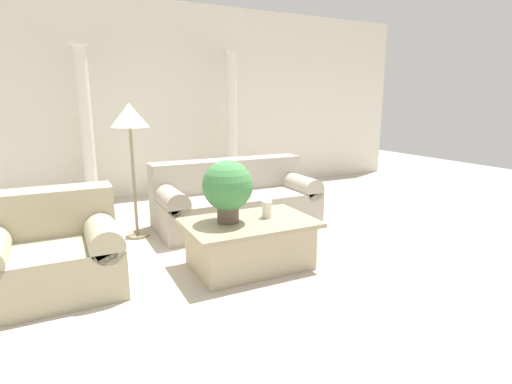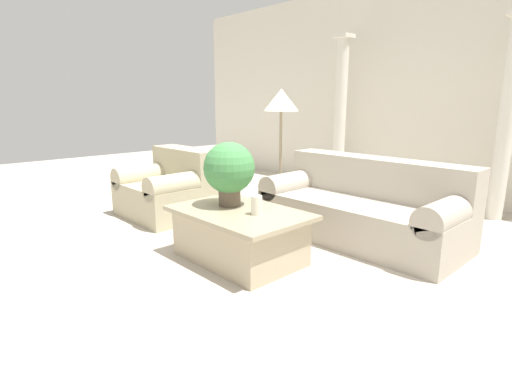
{
  "view_description": "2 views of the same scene",
  "coord_description": "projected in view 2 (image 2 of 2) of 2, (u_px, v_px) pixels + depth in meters",
  "views": [
    {
      "loc": [
        -1.62,
        -3.64,
        1.59
      ],
      "look_at": [
        0.19,
        -0.02,
        0.67
      ],
      "focal_mm": 28.0,
      "sensor_mm": 36.0,
      "label": 1
    },
    {
      "loc": [
        2.58,
        -2.57,
        1.42
      ],
      "look_at": [
        -0.26,
        0.11,
        0.53
      ],
      "focal_mm": 28.0,
      "sensor_mm": 36.0,
      "label": 2
    }
  ],
  "objects": [
    {
      "name": "ground_plane",
      "position": [
        266.0,
        251.0,
        3.87
      ],
      "size": [
        16.0,
        16.0,
        0.0
      ],
      "primitive_type": "plane",
      "color": "#BCB2A3"
    },
    {
      "name": "floor_lamp",
      "position": [
        281.0,
        107.0,
        4.9
      ],
      "size": [
        0.43,
        0.43,
        1.57
      ],
      "color": "gray",
      "rests_on": "ground_plane"
    },
    {
      "name": "column_left",
      "position": [
        340.0,
        113.0,
        6.34
      ],
      "size": [
        0.26,
        0.26,
        2.42
      ],
      "color": "silver",
      "rests_on": "ground_plane"
    },
    {
      "name": "loveseat",
      "position": [
        170.0,
        188.0,
        5.05
      ],
      "size": [
        1.1,
        0.94,
        0.83
      ],
      "color": "#B2A988",
      "rests_on": "ground_plane"
    },
    {
      "name": "wall_back",
      "position": [
        430.0,
        88.0,
        5.71
      ],
      "size": [
        10.0,
        0.06,
        3.2
      ],
      "color": "silver",
      "rests_on": "ground_plane"
    },
    {
      "name": "potted_plant",
      "position": [
        229.0,
        169.0,
        3.67
      ],
      "size": [
        0.48,
        0.48,
        0.59
      ],
      "color": "brown",
      "rests_on": "coffee_table"
    },
    {
      "name": "sofa_long",
      "position": [
        363.0,
        207.0,
        4.19
      ],
      "size": [
        2.07,
        0.94,
        0.83
      ],
      "color": "#ADA393",
      "rests_on": "ground_plane"
    },
    {
      "name": "column_right",
      "position": [
        507.0,
        117.0,
        4.67
      ],
      "size": [
        0.26,
        0.26,
        2.42
      ],
      "color": "silver",
      "rests_on": "ground_plane"
    },
    {
      "name": "pillar_candle",
      "position": [
        256.0,
        205.0,
        3.43
      ],
      "size": [
        0.09,
        0.09,
        0.17
      ],
      "color": "silver",
      "rests_on": "coffee_table"
    },
    {
      "name": "coffee_table",
      "position": [
        239.0,
        235.0,
        3.62
      ],
      "size": [
        1.24,
        0.82,
        0.47
      ],
      "color": "tan",
      "rests_on": "ground_plane"
    }
  ]
}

